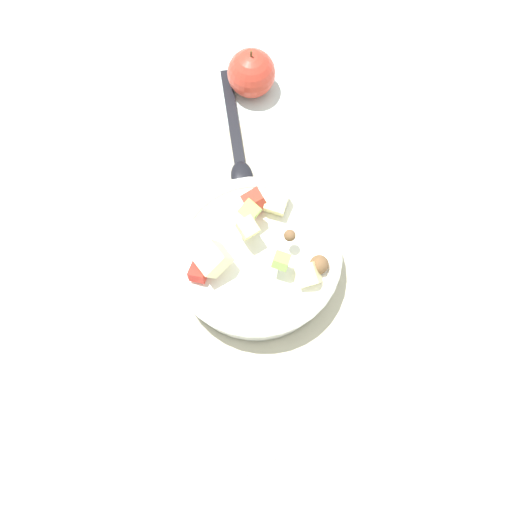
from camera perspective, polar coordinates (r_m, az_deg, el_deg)
name	(u,v)px	position (r m, az deg, el deg)	size (l,w,h in m)	color
ground_plane	(263,269)	(0.87, 0.74, -1.30)	(2.40, 2.40, 0.00)	silver
placemat	(263,268)	(0.87, 0.74, -1.23)	(0.51, 0.37, 0.01)	#BCB299
salad_bowl	(256,258)	(0.83, 0.02, -0.17)	(0.25, 0.25, 0.12)	white
serving_spoon	(237,148)	(0.96, -1.90, 10.93)	(0.24, 0.11, 0.01)	black
whole_apple	(251,73)	(1.01, -0.47, 18.10)	(0.08, 0.08, 0.10)	#BC3828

